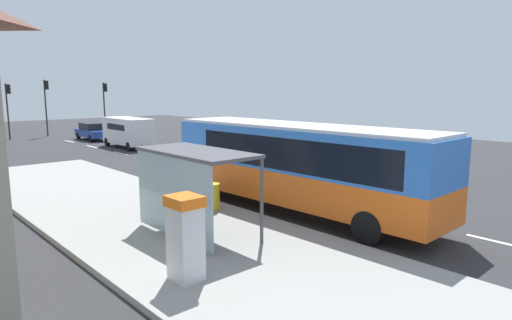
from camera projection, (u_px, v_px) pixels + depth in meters
The scene contains 21 objects.
ground_plane at pixel (153, 163), 27.24m from camera, with size 56.00×92.00×0.04m, color #2D2D30.
sidewalk_platform at pixel (162, 226), 14.20m from camera, with size 6.20×30.00×0.18m, color #999993.
lane_stripe_seg_0 at pixel (505, 244), 12.79m from camera, with size 0.16×2.20×0.01m, color silver.
lane_stripe_seg_1 at pixel (360, 210), 16.44m from camera, with size 0.16×2.20×0.01m, color silver.
lane_stripe_seg_2 at pixel (268, 188), 20.09m from camera, with size 0.16×2.20×0.01m, color silver.
lane_stripe_seg_3 at pixel (204, 173), 23.75m from camera, with size 0.16×2.20×0.01m, color silver.
lane_stripe_seg_4 at pixel (157, 162), 27.40m from camera, with size 0.16×2.20×0.01m, color silver.
lane_stripe_seg_5 at pixel (121, 153), 31.06m from camera, with size 0.16×2.20×0.01m, color silver.
lane_stripe_seg_6 at pixel (92, 147), 34.71m from camera, with size 0.16×2.20×0.01m, color silver.
lane_stripe_seg_7 at pixel (69, 141), 38.36m from camera, with size 0.16×2.20×0.01m, color silver.
bus at pixel (297, 162), 15.89m from camera, with size 2.74×11.06×3.21m.
white_van at pixel (128, 130), 34.09m from camera, with size 2.14×5.25×2.30m.
sedan_near at pixel (93, 131), 39.45m from camera, with size 1.91×4.44×1.52m.
ticket_machine at pixel (185, 237), 9.83m from camera, with size 0.66×0.76×1.94m.
recycling_bin_yellow at pixel (212, 197), 15.72m from camera, with size 0.52×0.52×0.95m, color yellow.
recycling_bin_green at pixel (201, 193), 16.23m from camera, with size 0.52×0.52×0.95m, color green.
recycling_bin_red at pixel (190, 190), 16.75m from camera, with size 0.52×0.52×0.95m, color red.
traffic_light_near_side at pixel (105, 100), 44.44m from camera, with size 0.49×0.28×5.18m.
traffic_light_far_side at pixel (8, 102), 39.33m from camera, with size 0.49×0.28×5.01m.
traffic_light_median at pixel (46, 99), 42.20m from camera, with size 0.49×0.28×5.40m.
bus_shelter at pixel (188, 171), 12.71m from camera, with size 1.80×4.00×2.50m.
Camera 1 is at (-13.35, -10.18, 4.42)m, focal length 30.90 mm.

